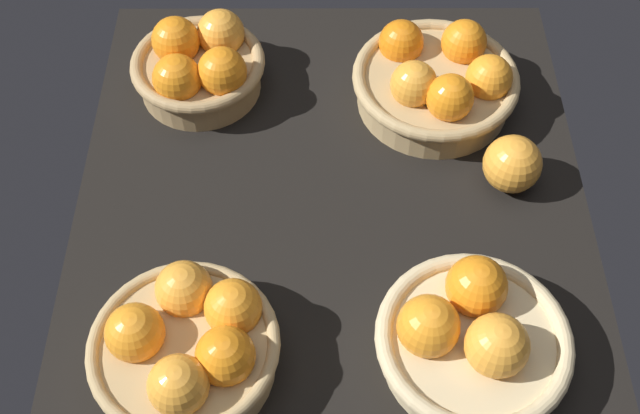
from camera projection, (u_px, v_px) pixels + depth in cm
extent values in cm
cube|color=black|center=(332.00, 214.00, 110.85)|extent=(84.00, 72.00, 3.00)
cylinder|color=#D3BC8C|center=(471.00, 348.00, 94.64)|extent=(21.55, 21.55, 4.72)
torus|color=#D3BC8C|center=(474.00, 339.00, 92.72)|extent=(23.69, 23.69, 2.14)
sphere|color=orange|center=(428.00, 326.00, 91.73)|extent=(7.59, 7.59, 7.59)
sphere|color=orange|center=(476.00, 286.00, 94.56)|extent=(7.59, 7.59, 7.59)
sphere|color=#F49E33|center=(497.00, 346.00, 89.68)|extent=(7.59, 7.59, 7.59)
cylinder|color=tan|center=(200.00, 75.00, 121.05)|extent=(18.64, 18.64, 5.20)
torus|color=tan|center=(198.00, 63.00, 118.93)|extent=(20.58, 20.58, 1.94)
sphere|color=orange|center=(177.00, 79.00, 115.31)|extent=(7.38, 7.38, 7.38)
sphere|color=orange|center=(176.00, 41.00, 119.04)|extent=(7.38, 7.38, 7.38)
sphere|color=#F49E33|center=(221.00, 33.00, 120.51)|extent=(7.38, 7.38, 7.38)
sphere|color=orange|center=(222.00, 72.00, 115.37)|extent=(7.38, 7.38, 7.38)
cylinder|color=tan|center=(187.00, 355.00, 93.60)|extent=(21.22, 21.22, 5.56)
torus|color=tan|center=(183.00, 345.00, 91.34)|extent=(22.78, 22.78, 1.57)
sphere|color=orange|center=(233.00, 307.00, 93.20)|extent=(7.04, 7.04, 7.04)
sphere|color=#F49E33|center=(178.00, 385.00, 86.87)|extent=(7.04, 7.04, 7.04)
sphere|color=#F49E33|center=(184.00, 289.00, 94.58)|extent=(7.04, 7.04, 7.04)
sphere|color=orange|center=(135.00, 333.00, 90.72)|extent=(7.04, 7.04, 7.04)
sphere|color=orange|center=(225.00, 356.00, 89.09)|extent=(7.04, 7.04, 7.04)
cylinder|color=tan|center=(434.00, 90.00, 119.23)|extent=(23.20, 23.20, 5.22)
torus|color=tan|center=(436.00, 78.00, 117.11)|extent=(25.16, 25.16, 1.96)
sphere|color=orange|center=(464.00, 42.00, 119.17)|extent=(6.98, 6.98, 6.98)
sphere|color=orange|center=(450.00, 98.00, 111.96)|extent=(6.98, 6.98, 6.98)
sphere|color=#F49E33|center=(414.00, 84.00, 113.81)|extent=(6.98, 6.98, 6.98)
sphere|color=orange|center=(489.00, 78.00, 115.07)|extent=(6.98, 6.98, 6.98)
sphere|color=orange|center=(401.00, 42.00, 120.01)|extent=(6.98, 6.98, 6.98)
sphere|color=#F49E33|center=(512.00, 164.00, 108.91)|extent=(8.24, 8.24, 8.24)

